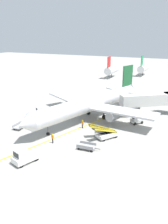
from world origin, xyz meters
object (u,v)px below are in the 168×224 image
object	(u,v)px
ground_crew_wing_walker	(83,124)
jet_bridge	(153,100)
baggage_cart_loaded	(86,147)
baggage_tug_by_cargo_door	(136,119)
pushback_tug	(24,156)
safety_cone_nose_right	(107,119)
ground_crew_marshaller	(53,138)
baggage_tug_near_wing	(40,112)
belt_loader_forward_hold	(107,134)
safety_cone_nose_left	(51,114)
airliner	(92,103)
baggage_cart_empty_trailing	(20,126)
belt_loader_aft_hold	(105,133)

from	to	relation	value
ground_crew_wing_walker	jet_bridge	bearing A→B (deg)	52.87
baggage_cart_loaded	baggage_tug_by_cargo_door	bearing A→B (deg)	73.23
pushback_tug	safety_cone_nose_right	distance (m)	22.00
jet_bridge	ground_crew_wing_walker	size ratio (longest dim) A/B	6.88
pushback_tug	ground_crew_marshaller	world-z (taller)	pushback_tug
baggage_tug_by_cargo_door	baggage_cart_loaded	xyz separation A→B (m)	(-4.40, -14.60, -0.46)
baggage_tug_near_wing	safety_cone_nose_right	distance (m)	14.98
belt_loader_forward_hold	ground_crew_wing_walker	size ratio (longest dim) A/B	2.88
ground_crew_marshaller	safety_cone_nose_left	world-z (taller)	ground_crew_marshaller
baggage_cart_loaded	safety_cone_nose_right	distance (m)	14.06
airliner	ground_crew_marshaller	world-z (taller)	airliner
belt_loader_forward_hold	ground_crew_marshaller	distance (m)	9.48
baggage_cart_loaded	ground_crew_wing_walker	distance (m)	8.84
baggage_cart_loaded	belt_loader_forward_hold	bearing A→B (deg)	73.94
jet_bridge	baggage_cart_loaded	xyz separation A→B (m)	(-6.18, -21.62, -3.07)
baggage_tug_by_cargo_door	ground_crew_wing_walker	distance (m)	11.21
pushback_tug	baggage_cart_empty_trailing	world-z (taller)	pushback_tug
jet_bridge	safety_cone_nose_right	distance (m)	11.38
safety_cone_nose_right	belt_loader_forward_hold	bearing A→B (deg)	-70.37
belt_loader_aft_hold	ground_crew_marshaller	size ratio (longest dim) A/B	2.82
baggage_cart_empty_trailing	safety_cone_nose_right	bearing A→B (deg)	40.28
baggage_tug_by_cargo_door	belt_loader_aft_hold	xyz separation A→B (m)	(-3.42, -8.79, -0.15)
pushback_tug	safety_cone_nose_left	distance (m)	20.50
belt_loader_forward_hold	ground_crew_marshaller	xyz separation A→B (m)	(-7.56, -5.72, 0.13)
baggage_cart_empty_trailing	belt_loader_aft_hold	bearing A→B (deg)	11.93
baggage_cart_loaded	safety_cone_nose_left	xyz separation A→B (m)	(-14.07, 11.42, -0.25)
ground_crew_marshaller	safety_cone_nose_right	distance (m)	15.08
pushback_tug	belt_loader_aft_hold	bearing A→B (deg)	61.55
baggage_tug_near_wing	safety_cone_nose_left	size ratio (longest dim) A/B	6.18
safety_cone_nose_right	pushback_tug	bearing A→B (deg)	-102.29
airliner	jet_bridge	bearing A→B (deg)	35.99
safety_cone_nose_left	ground_crew_wing_walker	bearing A→B (deg)	-21.25
airliner	pushback_tug	world-z (taller)	airliner
belt_loader_aft_hold	safety_cone_nose_right	size ratio (longest dim) A/B	10.89
ground_crew_marshaller	safety_cone_nose_right	bearing A→B (deg)	72.74
jet_bridge	safety_cone_nose_right	bearing A→B (deg)	-135.32
ground_crew_wing_walker	baggage_cart_empty_trailing	bearing A→B (deg)	-154.05
belt_loader_aft_hold	belt_loader_forward_hold	bearing A→B (deg)	-42.57
ground_crew_marshaller	ground_crew_wing_walker	bearing A→B (deg)	78.57
ground_crew_marshaller	baggage_cart_empty_trailing	bearing A→B (deg)	163.09
belt_loader_forward_hold	safety_cone_nose_right	distance (m)	9.22
jet_bridge	belt_loader_aft_hold	size ratio (longest dim) A/B	2.44
belt_loader_forward_hold	ground_crew_marshaller	bearing A→B (deg)	-142.91
baggage_tug_by_cargo_door	safety_cone_nose_right	size ratio (longest dim) A/B	6.01
safety_cone_nose_right	baggage_tug_near_wing	bearing A→B (deg)	-165.10
ground_crew_wing_walker	safety_cone_nose_left	bearing A→B (deg)	158.75
pushback_tug	belt_loader_forward_hold	bearing A→B (deg)	58.78
ground_crew_wing_walker	belt_loader_aft_hold	bearing A→B (deg)	-18.97
safety_cone_nose_right	belt_loader_aft_hold	bearing A→B (deg)	-72.71
jet_bridge	ground_crew_marshaller	size ratio (longest dim) A/B	6.88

